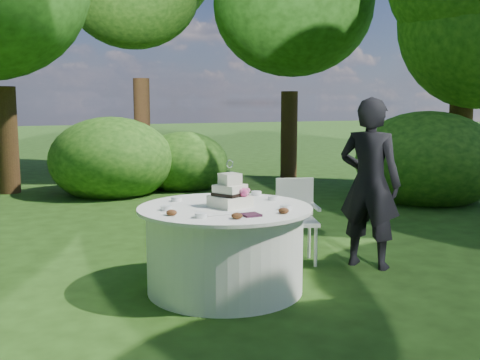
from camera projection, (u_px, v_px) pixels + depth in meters
name	position (u px, v px, depth m)	size (l,w,h in m)	color
ground	(225.00, 289.00, 5.11)	(80.00, 80.00, 0.00)	#1C350E
napkins	(251.00, 215.00, 4.59)	(0.14, 0.14, 0.02)	#411C30
feather_plume	(219.00, 214.00, 4.62)	(0.48, 0.07, 0.01)	white
guest	(370.00, 183.00, 5.73)	(0.64, 0.42, 1.75)	black
table	(225.00, 248.00, 5.06)	(1.56, 1.56, 0.77)	silver
cake	(230.00, 194.00, 4.98)	(0.37, 0.37, 0.42)	white
chair	(296.00, 213.00, 5.99)	(0.53, 0.53, 0.88)	white
votives	(228.00, 203.00, 5.07)	(1.18, 0.92, 0.04)	white
petal_cups	(231.00, 213.00, 4.59)	(0.96, 0.44, 0.05)	#562D16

